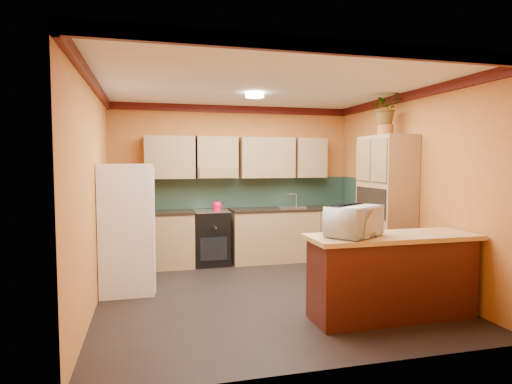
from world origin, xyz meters
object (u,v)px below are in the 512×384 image
at_px(stove, 211,238).
at_px(microwave, 354,221).
at_px(fridge, 127,228).
at_px(pantry, 386,209).
at_px(base_cabinets_back, 247,237).
at_px(breakfast_bar, 392,278).

relative_size(stove, microwave, 1.53).
height_order(fridge, pantry, pantry).
xyz_separation_m(base_cabinets_back, breakfast_bar, (0.95, -2.96, 0.00)).
height_order(base_cabinets_back, stove, stove).
bearing_deg(fridge, breakfast_bar, -30.83).
distance_m(base_cabinets_back, fridge, 2.33).
bearing_deg(pantry, stove, 145.22).
bearing_deg(breakfast_bar, base_cabinets_back, 107.81).
bearing_deg(microwave, pantry, 14.14).
xyz_separation_m(fridge, microwave, (2.40, -1.71, 0.24)).
xyz_separation_m(base_cabinets_back, pantry, (1.68, -1.60, 0.61)).
relative_size(base_cabinets_back, pantry, 1.74).
bearing_deg(pantry, base_cabinets_back, 136.39).
bearing_deg(pantry, microwave, -131.38).
bearing_deg(microwave, fridge, 110.01).
bearing_deg(fridge, stove, 44.03).
xyz_separation_m(fridge, pantry, (3.60, -0.35, 0.20)).
distance_m(stove, breakfast_bar, 3.36).
bearing_deg(microwave, stove, 76.02).
xyz_separation_m(base_cabinets_back, microwave, (0.48, -2.96, 0.65)).
height_order(fridge, microwave, fridge).
relative_size(pantry, microwave, 3.53).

